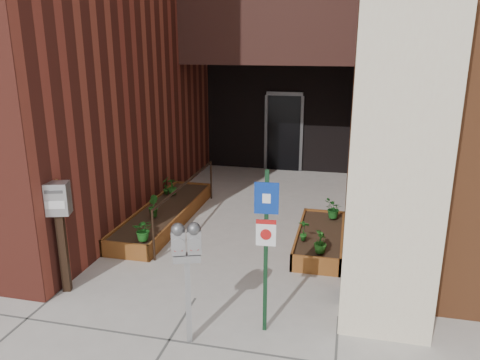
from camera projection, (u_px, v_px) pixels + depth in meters
The scene contains 14 objects.
ground at pixel (195, 298), 6.65m from camera, with size 80.00×80.00×0.00m, color #9E9991.
planter_left at pixel (165, 215), 9.48m from camera, with size 0.90×3.60×0.30m.
planter_right at pixel (320, 239), 8.31m from camera, with size 0.80×2.20×0.30m.
handrail at pixel (186, 189), 9.15m from camera, with size 0.04×3.34×0.90m.
parking_meter at pixel (187, 251), 5.37m from camera, with size 0.36×0.23×1.55m.
sign_post at pixel (266, 236), 5.56m from camera, with size 0.29×0.08×2.10m.
payment_dropbox at pixel (59, 214), 6.54m from camera, with size 0.39×0.33×1.66m.
shrub_left_a at pixel (144, 230), 7.82m from camera, with size 0.34×0.34×0.38m, color #1A5B1A.
shrub_left_b at pixel (153, 206), 8.90m from camera, with size 0.23×0.23×0.41m, color #1B4F16.
shrub_left_c at pixel (172, 187), 10.19m from camera, with size 0.20×0.20×0.36m, color #1F5919.
shrub_left_d at pixel (166, 185), 10.21m from camera, with size 0.21×0.21×0.39m, color #215418.
shrub_right_a at pixel (320, 242), 7.36m from camera, with size 0.21×0.21×0.37m, color #205D1A.
shrub_right_b at pixel (304, 230), 7.81m from camera, with size 0.19×0.19×0.37m, color #1B5B1A.
shrub_right_c at pixel (333, 209), 8.80m from camera, with size 0.33×0.33×0.37m, color #18561B.
Camera 1 is at (1.98, -5.59, 3.51)m, focal length 35.00 mm.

